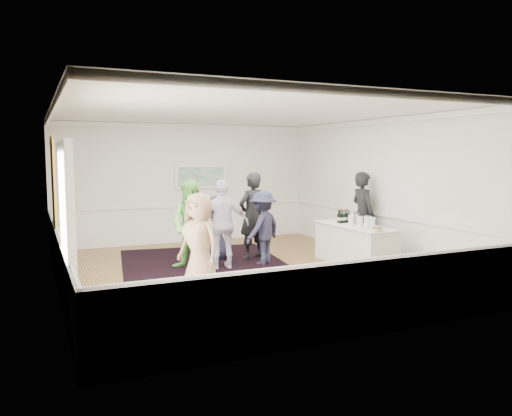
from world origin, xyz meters
name	(u,v)px	position (x,y,z in m)	size (l,w,h in m)	color
floor	(244,272)	(0.00, 0.00, 0.00)	(8.00, 8.00, 0.00)	olive
ceiling	(243,112)	(0.00, 0.00, 3.20)	(7.00, 8.00, 0.02)	white
wall_left	(54,200)	(-3.50, 0.00, 1.60)	(0.02, 8.00, 3.20)	white
wall_right	(385,189)	(3.50, 0.00, 1.60)	(0.02, 8.00, 3.20)	white
wall_back	(186,183)	(0.00, 4.00, 1.60)	(7.00, 0.02, 3.20)	white
wall_front	(367,215)	(0.00, -4.00, 1.60)	(7.00, 0.02, 3.20)	white
wainscoting	(244,248)	(0.00, 0.00, 0.50)	(7.00, 8.00, 1.00)	white
mirror	(54,184)	(-3.45, 1.30, 1.80)	(0.05, 1.25, 1.85)	#EFBC46
doorway	(66,224)	(-3.45, -1.90, 1.42)	(0.10, 1.78, 2.56)	white
landscape_painting	(201,177)	(0.40, 3.95, 1.78)	(1.44, 0.06, 0.66)	white
area_rug	(206,266)	(-0.53, 0.82, 0.01)	(3.44, 4.52, 0.02)	black
serving_table	(355,245)	(2.47, -0.33, 0.43)	(0.81, 2.12, 0.86)	silver
bartender	(363,214)	(3.20, 0.40, 0.99)	(0.72, 0.47, 1.98)	black
guest_tan	(199,243)	(-1.28, -1.09, 0.86)	(0.84, 0.55, 1.73)	#A08264
guest_green	(192,225)	(-0.87, 0.68, 0.92)	(0.90, 0.70, 1.85)	#6BCC51
guest_lilac	(223,224)	(-0.26, 0.48, 0.93)	(1.09, 0.45, 1.86)	silver
guest_dark_a	(263,228)	(0.68, 0.54, 0.79)	(1.03, 0.59, 1.59)	#212238
guest_dark_b	(252,216)	(0.70, 1.15, 0.99)	(0.72, 0.47, 1.97)	black
guest_navy	(216,227)	(-0.08, 1.43, 0.73)	(0.71, 0.46, 1.46)	#212238
wine_bottles	(344,216)	(2.48, 0.12, 1.01)	(0.36, 0.21, 0.31)	black
juice_pitchers	(364,221)	(2.46, -0.64, 0.98)	(0.40, 0.52, 0.24)	#80BE44
ice_bucket	(353,219)	(2.54, -0.16, 0.97)	(0.26, 0.26, 0.24)	silver
nut_bowl	(377,229)	(2.37, -1.20, 0.90)	(0.26, 0.26, 0.08)	white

